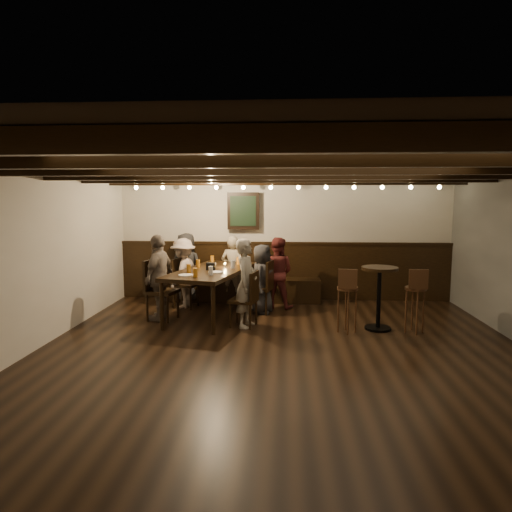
# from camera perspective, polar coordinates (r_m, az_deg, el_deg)

# --- Properties ---
(room) EXTENTS (7.00, 7.00, 7.00)m
(room) POSITION_cam_1_polar(r_m,az_deg,el_deg) (7.78, 1.40, 0.43)
(room) COLOR black
(room) RESTS_ON ground
(dining_table) EXTENTS (1.41, 2.30, 0.80)m
(dining_table) POSITION_cam_1_polar(r_m,az_deg,el_deg) (7.73, -5.50, -2.16)
(dining_table) COLOR black
(dining_table) RESTS_ON floor
(chair_left_near) EXTENTS (0.49, 0.49, 0.90)m
(chair_left_near) POSITION_cam_1_polar(r_m,az_deg,el_deg) (8.50, -8.84, -4.53)
(chair_left_near) COLOR black
(chair_left_near) RESTS_ON floor
(chair_left_far) EXTENTS (0.54, 0.54, 0.99)m
(chair_left_far) POSITION_cam_1_polar(r_m,az_deg,el_deg) (7.71, -11.72, -5.58)
(chair_left_far) COLOR black
(chair_left_far) RESTS_ON floor
(chair_right_near) EXTENTS (0.50, 0.50, 0.92)m
(chair_right_near) POSITION_cam_1_polar(r_m,az_deg,el_deg) (8.00, 0.55, -5.14)
(chair_right_near) COLOR black
(chair_right_near) RESTS_ON floor
(chair_right_far) EXTENTS (0.47, 0.47, 0.87)m
(chair_right_far) POSITION_cam_1_polar(r_m,az_deg,el_deg) (7.16, -1.44, -6.72)
(chair_right_far) COLOR black
(chair_right_far) RESTS_ON floor
(person_bench_left) EXTENTS (0.73, 0.56, 1.33)m
(person_bench_left) POSITION_cam_1_polar(r_m,az_deg,el_deg) (8.91, -8.70, -1.43)
(person_bench_left) COLOR black
(person_bench_left) RESTS_ON floor
(person_bench_centre) EXTENTS (0.53, 0.41, 1.29)m
(person_bench_centre) POSITION_cam_1_polar(r_m,az_deg,el_deg) (8.71, -2.91, -1.69)
(person_bench_centre) COLOR gray
(person_bench_centre) RESTS_ON floor
(person_bench_right) EXTENTS (0.72, 0.62, 1.30)m
(person_bench_right) POSITION_cam_1_polar(r_m,az_deg,el_deg) (8.31, 2.61, -2.10)
(person_bench_right) COLOR maroon
(person_bench_right) RESTS_ON floor
(person_left_near) EXTENTS (0.64, 0.91, 1.27)m
(person_left_near) POSITION_cam_1_polar(r_m,az_deg,el_deg) (8.45, -9.08, -2.11)
(person_left_near) COLOR gray
(person_left_near) RESTS_ON floor
(person_left_far) EXTENTS (0.52, 0.88, 1.41)m
(person_left_far) POSITION_cam_1_polar(r_m,az_deg,el_deg) (7.65, -11.99, -2.62)
(person_left_far) COLOR slate
(person_left_far) RESTS_ON floor
(person_right_near) EXTENTS (0.50, 0.66, 1.20)m
(person_right_near) POSITION_cam_1_polar(r_m,az_deg,el_deg) (7.93, 0.77, -2.88)
(person_right_near) COLOR #28282A
(person_right_near) RESTS_ON floor
(person_right_far) EXTENTS (0.43, 0.56, 1.38)m
(person_right_far) POSITION_cam_1_polar(r_m,az_deg,el_deg) (7.07, -1.21, -3.40)
(person_right_far) COLOR gray
(person_right_far) RESTS_ON floor
(pint_a) EXTENTS (0.07, 0.07, 0.14)m
(pint_a) POSITION_cam_1_polar(r_m,az_deg,el_deg) (8.45, -5.50, -0.43)
(pint_a) COLOR #BF7219
(pint_a) RESTS_ON dining_table
(pint_b) EXTENTS (0.07, 0.07, 0.14)m
(pint_b) POSITION_cam_1_polar(r_m,az_deg,el_deg) (8.22, -2.20, -0.61)
(pint_b) COLOR #BF7219
(pint_b) RESTS_ON dining_table
(pint_c) EXTENTS (0.07, 0.07, 0.14)m
(pint_c) POSITION_cam_1_polar(r_m,az_deg,el_deg) (7.91, -7.26, -0.97)
(pint_c) COLOR #BF7219
(pint_c) RESTS_ON dining_table
(pint_d) EXTENTS (0.07, 0.07, 0.14)m
(pint_d) POSITION_cam_1_polar(r_m,az_deg,el_deg) (7.79, -2.92, -1.05)
(pint_d) COLOR silver
(pint_d) RESTS_ON dining_table
(pint_e) EXTENTS (0.07, 0.07, 0.14)m
(pint_e) POSITION_cam_1_polar(r_m,az_deg,el_deg) (7.38, -8.41, -1.57)
(pint_e) COLOR #BF7219
(pint_e) RESTS_ON dining_table
(pint_f) EXTENTS (0.07, 0.07, 0.14)m
(pint_f) POSITION_cam_1_polar(r_m,az_deg,el_deg) (7.13, -5.68, -1.84)
(pint_f) COLOR silver
(pint_f) RESTS_ON dining_table
(pint_g) EXTENTS (0.07, 0.07, 0.14)m
(pint_g) POSITION_cam_1_polar(r_m,az_deg,el_deg) (6.96, -7.60, -2.08)
(pint_g) COLOR #BF7219
(pint_g) RESTS_ON dining_table
(plate_near) EXTENTS (0.24, 0.24, 0.01)m
(plate_near) POSITION_cam_1_polar(r_m,az_deg,el_deg) (7.14, -8.73, -2.38)
(plate_near) COLOR white
(plate_near) RESTS_ON dining_table
(plate_far) EXTENTS (0.24, 0.24, 0.01)m
(plate_far) POSITION_cam_1_polar(r_m,az_deg,el_deg) (7.37, -5.08, -2.02)
(plate_far) COLOR white
(plate_far) RESTS_ON dining_table
(condiment_caddy) EXTENTS (0.15, 0.10, 0.12)m
(condiment_caddy) POSITION_cam_1_polar(r_m,az_deg,el_deg) (7.66, -5.65, -1.29)
(condiment_caddy) COLOR black
(condiment_caddy) RESTS_ON dining_table
(candle) EXTENTS (0.05, 0.05, 0.05)m
(candle) POSITION_cam_1_polar(r_m,az_deg,el_deg) (7.95, -3.90, -1.22)
(candle) COLOR beige
(candle) RESTS_ON dining_table
(high_top_table) EXTENTS (0.54, 0.54, 0.96)m
(high_top_table) POSITION_cam_1_polar(r_m,az_deg,el_deg) (7.16, 15.13, -3.96)
(high_top_table) COLOR black
(high_top_table) RESTS_ON floor
(bar_stool_left) EXTENTS (0.31, 0.33, 0.98)m
(bar_stool_left) POSITION_cam_1_polar(r_m,az_deg,el_deg) (6.94, 11.31, -6.48)
(bar_stool_left) COLOR #352011
(bar_stool_left) RESTS_ON floor
(bar_stool_right) EXTENTS (0.31, 0.32, 0.98)m
(bar_stool_right) POSITION_cam_1_polar(r_m,az_deg,el_deg) (7.19, 19.24, -6.27)
(bar_stool_right) COLOR #352011
(bar_stool_right) RESTS_ON floor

